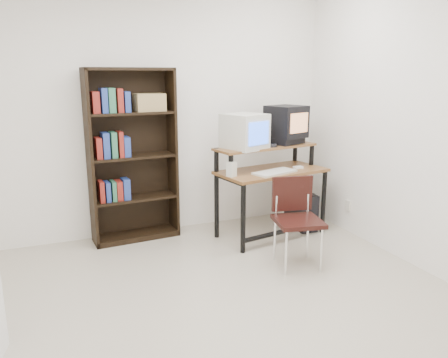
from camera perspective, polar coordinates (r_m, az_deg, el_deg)
name	(u,v)px	position (r m, az deg, el deg)	size (l,w,h in m)	color
floor	(221,318)	(3.36, -0.34, -17.68)	(4.00, 4.00, 0.01)	beige
back_wall	(152,116)	(4.81, -9.33, 8.16)	(4.00, 0.01, 2.60)	white
right_wall	(444,128)	(4.09, 26.81, 5.95)	(0.01, 4.00, 2.60)	white
computer_desk	(271,174)	(4.74, 6.09, 0.63)	(1.25, 0.78, 0.98)	brown
crt_monitor	(245,132)	(4.57, 2.73, 6.20)	(0.50, 0.50, 0.37)	beige
vcr	(286,141)	(4.92, 8.13, 4.93)	(0.36, 0.26, 0.08)	black
crt_tv	(286,122)	(4.91, 8.13, 7.43)	(0.47, 0.46, 0.35)	black
cd_spindle	(272,145)	(4.70, 6.26, 4.38)	(0.12, 0.12, 0.05)	#26262B
keyboard	(275,173)	(4.56, 6.63, 0.80)	(0.47, 0.21, 0.04)	beige
mousepad	(299,169)	(4.84, 9.77, 1.26)	(0.22, 0.18, 0.01)	black
mouse	(298,168)	(4.82, 9.66, 1.45)	(0.10, 0.06, 0.03)	white
desk_speaker	(232,170)	(4.37, 0.99, 1.24)	(0.08, 0.07, 0.17)	beige
pc_tower	(301,210)	(5.13, 10.01, -3.96)	(0.20, 0.45, 0.42)	black
school_chair	(296,212)	(4.08, 9.36, -4.32)	(0.48, 0.48, 0.81)	black
bookshelf	(132,154)	(4.67, -11.97, 3.22)	(0.92, 0.37, 1.80)	black
wall_outlet	(348,206)	(5.10, 15.85, -3.35)	(0.02, 0.08, 0.12)	beige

